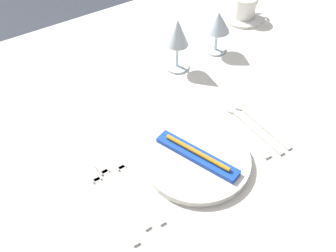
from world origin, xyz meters
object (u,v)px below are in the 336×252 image
(wine_glass_centre, at_px, (177,36))
(spoon_soup, at_px, (246,122))
(dinner_plate, at_px, (197,160))
(coffee_cup_left, at_px, (245,7))
(fork_outer, at_px, (135,185))
(fork_salad, at_px, (110,200))
(wine_glass_left, at_px, (218,24))
(toothbrush_package, at_px, (197,155))
(dinner_knife, at_px, (239,130))
(spoon_dessert, at_px, (254,118))
(fork_inner, at_px, (119,190))

(wine_glass_centre, bearing_deg, spoon_soup, -87.37)
(wine_glass_centre, bearing_deg, dinner_plate, -117.49)
(dinner_plate, xyz_separation_m, coffee_cup_left, (0.52, 0.43, 0.04))
(fork_outer, relative_size, fork_salad, 0.95)
(spoon_soup, xyz_separation_m, wine_glass_left, (0.14, 0.30, 0.09))
(wine_glass_centre, distance_m, wine_glass_left, 0.15)
(dinner_plate, height_order, toothbrush_package, toothbrush_package)
(toothbrush_package, relative_size, dinner_knife, 0.92)
(wine_glass_left, bearing_deg, spoon_soup, -114.59)
(fork_salad, bearing_deg, spoon_soup, 2.69)
(dinner_plate, height_order, fork_outer, dinner_plate)
(toothbrush_package, distance_m, spoon_soup, 0.19)
(toothbrush_package, distance_m, spoon_dessert, 0.22)
(fork_inner, relative_size, dinner_knife, 0.94)
(fork_salad, distance_m, wine_glass_left, 0.63)
(spoon_soup, xyz_separation_m, spoon_dessert, (0.03, -0.00, 0.00))
(dinner_knife, bearing_deg, wine_glass_centre, 86.46)
(toothbrush_package, distance_m, fork_inner, 0.19)
(wine_glass_left, bearing_deg, spoon_dessert, -110.15)
(dinner_knife, relative_size, wine_glass_left, 1.72)
(spoon_soup, xyz_separation_m, wine_glass_centre, (-0.01, 0.29, 0.11))
(fork_inner, xyz_separation_m, spoon_dessert, (0.40, 0.00, 0.00))
(fork_outer, xyz_separation_m, wine_glass_centre, (0.33, 0.31, 0.11))
(fork_salad, bearing_deg, fork_inner, 25.17)
(wine_glass_centre, bearing_deg, fork_inner, -140.46)
(fork_salad, xyz_separation_m, coffee_cup_left, (0.74, 0.42, 0.04))
(wine_glass_centre, bearing_deg, toothbrush_package, -117.49)
(toothbrush_package, xyz_separation_m, coffee_cup_left, (0.52, 0.43, 0.02))
(fork_outer, height_order, fork_inner, same)
(fork_salad, bearing_deg, coffee_cup_left, 29.22)
(fork_outer, distance_m, coffee_cup_left, 0.79)
(dinner_knife, bearing_deg, dinner_plate, -170.90)
(spoon_soup, relative_size, wine_glass_centre, 1.32)
(fork_salad, relative_size, dinner_knife, 0.97)
(fork_salad, distance_m, spoon_dessert, 0.43)
(fork_salad, height_order, coffee_cup_left, coffee_cup_left)
(spoon_dessert, xyz_separation_m, coffee_cup_left, (0.31, 0.40, 0.04))
(fork_inner, relative_size, fork_salad, 0.97)
(fork_inner, xyz_separation_m, wine_glass_left, (0.51, 0.30, 0.09))
(coffee_cup_left, xyz_separation_m, wine_glass_left, (-0.20, -0.10, 0.05))
(spoon_dessert, xyz_separation_m, wine_glass_left, (0.11, 0.30, 0.09))
(dinner_knife, xyz_separation_m, wine_glass_centre, (0.02, 0.30, 0.11))
(dinner_knife, height_order, wine_glass_left, wine_glass_left)
(fork_outer, bearing_deg, coffee_cup_left, 31.20)
(spoon_dessert, bearing_deg, dinner_plate, -170.47)
(fork_inner, height_order, spoon_dessert, spoon_dessert)
(wine_glass_left, bearing_deg, toothbrush_package, -133.90)
(fork_outer, xyz_separation_m, fork_inner, (-0.04, 0.01, -0.00))
(fork_outer, height_order, dinner_knife, same)
(dinner_plate, height_order, spoon_soup, dinner_plate)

